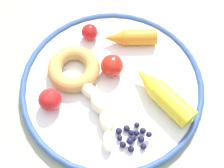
{
  "coord_description": "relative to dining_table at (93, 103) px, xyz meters",
  "views": [
    {
      "loc": [
        0.24,
        -0.17,
        1.26
      ],
      "look_at": [
        0.03,
        0.03,
        0.75
      ],
      "focal_mm": 48.66,
      "sensor_mm": 36.0,
      "label": 1
    }
  ],
  "objects": [
    {
      "name": "dining_table",
      "position": [
        0.0,
        0.0,
        0.0
      ],
      "size": [
        1.27,
        0.75,
        0.74
      ],
      "color": "#959C85",
      "rests_on": "ground_plane"
    },
    {
      "name": "plate",
      "position": [
        0.03,
        0.03,
        0.1
      ],
      "size": [
        0.36,
        0.36,
        0.02
      ],
      "color": "white",
      "rests_on": "dining_table"
    },
    {
      "name": "banana",
      "position": [
        0.05,
        -0.03,
        0.11
      ],
      "size": [
        0.18,
        0.08,
        0.03
      ],
      "color": "#F9EABC",
      "rests_on": "plate"
    },
    {
      "name": "carrot_orange",
      "position": [
        -0.01,
        0.12,
        0.12
      ],
      "size": [
        0.1,
        0.1,
        0.03
      ],
      "color": "orange",
      "rests_on": "plate"
    },
    {
      "name": "carrot_yellow",
      "position": [
        0.12,
        0.07,
        0.12
      ],
      "size": [
        0.14,
        0.05,
        0.04
      ],
      "color": "yellow",
      "rests_on": "plate"
    },
    {
      "name": "donut",
      "position": [
        -0.04,
        -0.01,
        0.11
      ],
      "size": [
        0.14,
        0.14,
        0.03
      ],
      "primitive_type": "torus",
      "rotation": [
        0.0,
        0.0,
        2.57
      ],
      "color": "tan",
      "rests_on": "plate"
    },
    {
      "name": "blueberry_pile",
      "position": [
        0.14,
        -0.02,
        0.11
      ],
      "size": [
        0.06,
        0.06,
        0.02
      ],
      "color": "#191638",
      "rests_on": "plate"
    },
    {
      "name": "tomato_near",
      "position": [
        0.01,
        0.05,
        0.12
      ],
      "size": [
        0.04,
        0.04,
        0.04
      ],
      "primitive_type": "sphere",
      "color": "red",
      "rests_on": "plate"
    },
    {
      "name": "tomato_mid",
      "position": [
        -0.08,
        0.07,
        0.12
      ],
      "size": [
        0.03,
        0.03,
        0.03
      ],
      "primitive_type": "sphere",
      "color": "red",
      "rests_on": "plate"
    },
    {
      "name": "tomato_far",
      "position": [
        -0.01,
        -0.08,
        0.12
      ],
      "size": [
        0.04,
        0.04,
        0.04
      ],
      "primitive_type": "sphere",
      "color": "red",
      "rests_on": "plate"
    }
  ]
}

